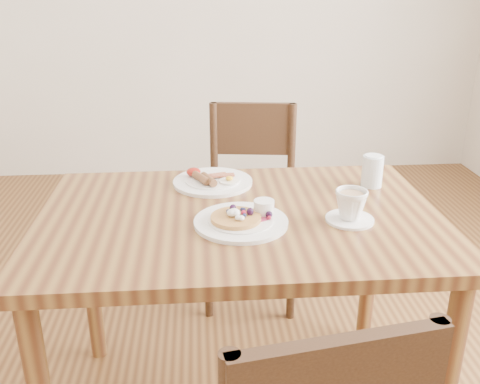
{
  "coord_description": "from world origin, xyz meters",
  "views": [
    {
      "loc": [
        -0.12,
        -1.45,
        1.41
      ],
      "look_at": [
        0.0,
        0.0,
        0.82
      ],
      "focal_mm": 40.0,
      "sensor_mm": 36.0,
      "label": 1
    }
  ],
  "objects_px": {
    "dining_table": "(240,243)",
    "pancake_plate": "(243,219)",
    "chair_far": "(252,194)",
    "breakfast_plate": "(212,181)",
    "teacup_saucer": "(351,207)",
    "water_glass": "(372,171)"
  },
  "relations": [
    {
      "from": "dining_table",
      "to": "chair_far",
      "type": "xyz_separation_m",
      "value": [
        0.12,
        0.78,
        -0.16
      ]
    },
    {
      "from": "dining_table",
      "to": "water_glass",
      "type": "bearing_deg",
      "value": 22.78
    },
    {
      "from": "chair_far",
      "to": "water_glass",
      "type": "bearing_deg",
      "value": 127.5
    },
    {
      "from": "water_glass",
      "to": "teacup_saucer",
      "type": "bearing_deg",
      "value": -118.86
    },
    {
      "from": "dining_table",
      "to": "chair_far",
      "type": "relative_size",
      "value": 1.36
    },
    {
      "from": "chair_far",
      "to": "pancake_plate",
      "type": "distance_m",
      "value": 0.9
    },
    {
      "from": "dining_table",
      "to": "water_glass",
      "type": "height_order",
      "value": "water_glass"
    },
    {
      "from": "pancake_plate",
      "to": "water_glass",
      "type": "bearing_deg",
      "value": 29.73
    },
    {
      "from": "dining_table",
      "to": "breakfast_plate",
      "type": "distance_m",
      "value": 0.29
    },
    {
      "from": "breakfast_plate",
      "to": "teacup_saucer",
      "type": "height_order",
      "value": "teacup_saucer"
    },
    {
      "from": "dining_table",
      "to": "pancake_plate",
      "type": "bearing_deg",
      "value": -88.52
    },
    {
      "from": "chair_far",
      "to": "breakfast_plate",
      "type": "distance_m",
      "value": 0.62
    },
    {
      "from": "chair_far",
      "to": "water_glass",
      "type": "height_order",
      "value": "chair_far"
    },
    {
      "from": "chair_far",
      "to": "dining_table",
      "type": "bearing_deg",
      "value": 88.73
    },
    {
      "from": "chair_far",
      "to": "teacup_saucer",
      "type": "height_order",
      "value": "chair_far"
    },
    {
      "from": "pancake_plate",
      "to": "chair_far",
      "type": "bearing_deg",
      "value": 82.37
    },
    {
      "from": "breakfast_plate",
      "to": "pancake_plate",
      "type": "bearing_deg",
      "value": -76.4
    },
    {
      "from": "breakfast_plate",
      "to": "teacup_saucer",
      "type": "relative_size",
      "value": 1.93
    },
    {
      "from": "pancake_plate",
      "to": "water_glass",
      "type": "distance_m",
      "value": 0.53
    },
    {
      "from": "pancake_plate",
      "to": "water_glass",
      "type": "xyz_separation_m",
      "value": [
        0.46,
        0.26,
        0.04
      ]
    },
    {
      "from": "pancake_plate",
      "to": "water_glass",
      "type": "height_order",
      "value": "water_glass"
    },
    {
      "from": "dining_table",
      "to": "teacup_saucer",
      "type": "xyz_separation_m",
      "value": [
        0.31,
        -0.07,
        0.14
      ]
    }
  ]
}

